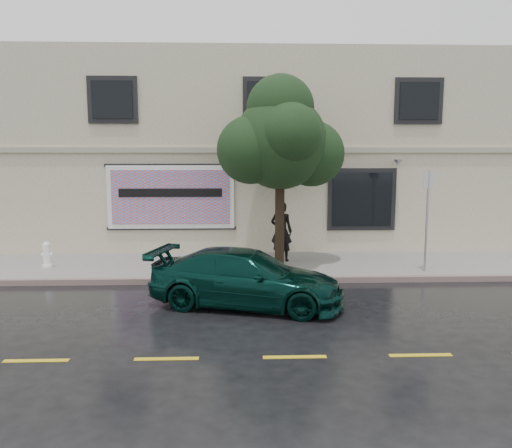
{
  "coord_description": "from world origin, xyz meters",
  "views": [
    {
      "loc": [
        -0.96,
        -11.66,
        3.48
      ],
      "look_at": [
        -0.47,
        2.2,
        1.52
      ],
      "focal_mm": 35.0,
      "sensor_mm": 36.0,
      "label": 1
    }
  ],
  "objects_px": {
    "street_tree": "(280,143)",
    "fire_hydrant": "(47,255)",
    "car": "(246,278)",
    "pedestrian": "(281,231)"
  },
  "relations": [
    {
      "from": "street_tree",
      "to": "fire_hydrant",
      "type": "distance_m",
      "value": 7.62
    },
    {
      "from": "car",
      "to": "pedestrian",
      "type": "distance_m",
      "value": 4.32
    },
    {
      "from": "car",
      "to": "fire_hydrant",
      "type": "relative_size",
      "value": 5.83
    },
    {
      "from": "fire_hydrant",
      "to": "car",
      "type": "bearing_deg",
      "value": -48.46
    },
    {
      "from": "car",
      "to": "street_tree",
      "type": "xyz_separation_m",
      "value": [
        1.05,
        3.5,
        3.13
      ]
    },
    {
      "from": "car",
      "to": "pedestrian",
      "type": "height_order",
      "value": "pedestrian"
    },
    {
      "from": "car",
      "to": "pedestrian",
      "type": "xyz_separation_m",
      "value": [
        1.16,
        4.14,
        0.44
      ]
    },
    {
      "from": "car",
      "to": "street_tree",
      "type": "bearing_deg",
      "value": -1.15
    },
    {
      "from": "street_tree",
      "to": "fire_hydrant",
      "type": "bearing_deg",
      "value": 179.97
    },
    {
      "from": "car",
      "to": "street_tree",
      "type": "relative_size",
      "value": 0.89
    }
  ]
}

